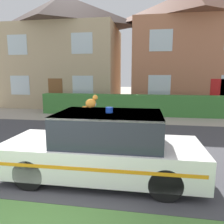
{
  "coord_description": "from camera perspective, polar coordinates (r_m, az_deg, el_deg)",
  "views": [
    {
      "loc": [
        1.75,
        -2.5,
        2.35
      ],
      "look_at": [
        0.53,
        4.98,
        1.05
      ],
      "focal_mm": 35.0,
      "sensor_mm": 36.0,
      "label": 1
    }
  ],
  "objects": [
    {
      "name": "house_left",
      "position": [
        17.93,
        -12.31,
        15.47
      ],
      "size": [
        8.54,
        5.75,
        8.25
      ],
      "color": "tan",
      "rests_on": "ground"
    },
    {
      "name": "road_strip",
      "position": [
        7.48,
        -4.78,
        -8.55
      ],
      "size": [
        28.0,
        6.9,
        0.01
      ],
      "primitive_type": "cube",
      "color": "#424247",
      "rests_on": "ground"
    },
    {
      "name": "house_right",
      "position": [
        17.28,
        19.6,
        15.26
      ],
      "size": [
        8.31,
        5.66,
        8.19
      ],
      "color": "#A86B4C",
      "rests_on": "ground"
    },
    {
      "name": "cat",
      "position": [
        4.64,
        -5.31,
        2.49
      ],
      "size": [
        0.34,
        0.23,
        0.29
      ],
      "rotation": [
        0.0,
        0.0,
        0.39
      ],
      "color": "orange",
      "rests_on": "police_car"
    },
    {
      "name": "police_car",
      "position": [
        4.98,
        -2.13,
        -9.21
      ],
      "size": [
        4.41,
        1.74,
        1.64
      ],
      "rotation": [
        0.0,
        0.0,
        3.15
      ],
      "color": "black",
      "rests_on": "road_strip"
    },
    {
      "name": "garden_hedge",
      "position": [
        12.81,
        4.76,
        1.86
      ],
      "size": [
        10.6,
        0.64,
        1.2
      ],
      "primitive_type": "cube",
      "color": "#3D7F38",
      "rests_on": "ground"
    }
  ]
}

